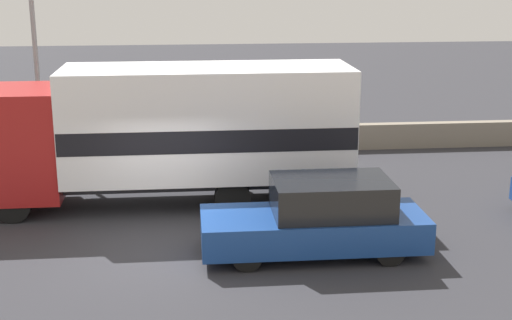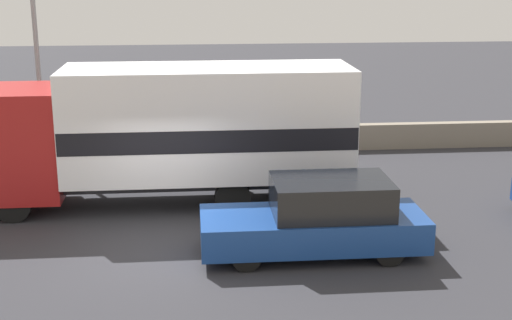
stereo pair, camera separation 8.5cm
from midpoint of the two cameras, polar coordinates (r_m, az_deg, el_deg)
name	(u,v)px [view 2 (the right image)]	position (r m, az deg, el deg)	size (l,w,h in m)	color
ground_plane	(163,249)	(15.23, -7.26, -7.08)	(80.00, 80.00, 0.00)	#2D2D33
stone_wall_backdrop	(171,141)	(22.66, -6.69, 1.53)	(60.00, 0.35, 0.82)	gray
street_lamp	(37,49)	(21.93, -17.04, 8.52)	(0.56, 0.28, 5.79)	gray
box_truck	(172,129)	(17.47, -6.56, 2.45)	(9.18, 2.36, 3.42)	maroon
car_hatchback	(319,218)	(14.69, 5.20, -4.68)	(4.59, 1.72, 1.59)	navy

